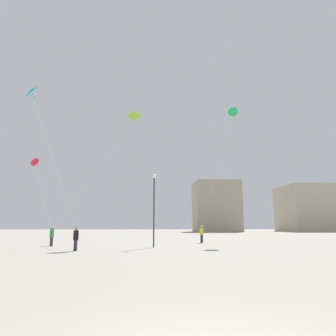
{
  "coord_description": "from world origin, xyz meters",
  "views": [
    {
      "loc": [
        -0.82,
        -4.33,
        1.81
      ],
      "look_at": [
        0.0,
        19.2,
        6.19
      ],
      "focal_mm": 33.15,
      "sensor_mm": 36.0,
      "label": 1
    }
  ],
  "objects_px": {
    "kite_lime_delta": "(132,119)",
    "lamppost_east": "(154,199)",
    "kite_cyan_diamond": "(31,92)",
    "building_centre_hall": "(325,209)",
    "kite_emerald_diamond": "(233,112)",
    "kite_crimson_diamond": "(35,163)",
    "person_in_green": "(52,235)",
    "building_left_hall": "(216,207)",
    "person_in_black": "(76,238)",
    "person_in_yellow": "(202,233)"
  },
  "relations": [
    {
      "from": "kite_crimson_diamond",
      "to": "building_centre_hall",
      "type": "xyz_separation_m",
      "value": [
        65.81,
        67.93,
        -0.71
      ]
    },
    {
      "from": "kite_crimson_diamond",
      "to": "kite_emerald_diamond",
      "type": "bearing_deg",
      "value": 11.97
    },
    {
      "from": "building_centre_hall",
      "to": "kite_cyan_diamond",
      "type": "bearing_deg",
      "value": -129.06
    },
    {
      "from": "person_in_black",
      "to": "lamppost_east",
      "type": "xyz_separation_m",
      "value": [
        5.63,
        3.44,
        3.1
      ]
    },
    {
      "from": "person_in_green",
      "to": "kite_crimson_diamond",
      "type": "height_order",
      "value": "kite_crimson_diamond"
    },
    {
      "from": "kite_lime_delta",
      "to": "kite_cyan_diamond",
      "type": "distance_m",
      "value": 12.31
    },
    {
      "from": "lamppost_east",
      "to": "person_in_green",
      "type": "bearing_deg",
      "value": 167.79
    },
    {
      "from": "kite_lime_delta",
      "to": "person_in_black",
      "type": "bearing_deg",
      "value": -112.01
    },
    {
      "from": "kite_crimson_diamond",
      "to": "kite_lime_delta",
      "type": "bearing_deg",
      "value": 6.95
    },
    {
      "from": "kite_cyan_diamond",
      "to": "lamppost_east",
      "type": "relative_size",
      "value": 1.67
    },
    {
      "from": "building_left_hall",
      "to": "building_centre_hall",
      "type": "xyz_separation_m",
      "value": [
        36.0,
        4.22,
        -0.33
      ]
    },
    {
      "from": "kite_crimson_diamond",
      "to": "person_in_green",
      "type": "bearing_deg",
      "value": -27.55
    },
    {
      "from": "kite_lime_delta",
      "to": "lamppost_east",
      "type": "relative_size",
      "value": 1.97
    },
    {
      "from": "kite_cyan_diamond",
      "to": "kite_emerald_diamond",
      "type": "relative_size",
      "value": 0.73
    },
    {
      "from": "person_in_yellow",
      "to": "person_in_black",
      "type": "bearing_deg",
      "value": -39.99
    },
    {
      "from": "person_in_green",
      "to": "building_left_hall",
      "type": "xyz_separation_m",
      "value": [
        27.25,
        65.04,
        6.53
      ]
    },
    {
      "from": "person_in_black",
      "to": "person_in_green",
      "type": "bearing_deg",
      "value": 147.19
    },
    {
      "from": "person_in_black",
      "to": "person_in_green",
      "type": "xyz_separation_m",
      "value": [
        -3.53,
        5.42,
        0.01
      ]
    },
    {
      "from": "kite_lime_delta",
      "to": "kite_emerald_diamond",
      "type": "xyz_separation_m",
      "value": [
        11.56,
        3.28,
        2.13
      ]
    },
    {
      "from": "person_in_green",
      "to": "building_left_hall",
      "type": "relative_size",
      "value": 0.12
    },
    {
      "from": "kite_lime_delta",
      "to": "kite_cyan_diamond",
      "type": "height_order",
      "value": "kite_lime_delta"
    },
    {
      "from": "person_in_green",
      "to": "kite_emerald_diamond",
      "type": "bearing_deg",
      "value": 142.27
    },
    {
      "from": "lamppost_east",
      "to": "building_left_hall",
      "type": "bearing_deg",
      "value": 74.89
    },
    {
      "from": "person_in_yellow",
      "to": "kite_crimson_diamond",
      "type": "bearing_deg",
      "value": -72.06
    },
    {
      "from": "person_in_yellow",
      "to": "kite_lime_delta",
      "type": "distance_m",
      "value": 14.18
    },
    {
      "from": "kite_lime_delta",
      "to": "kite_crimson_diamond",
      "type": "height_order",
      "value": "kite_lime_delta"
    },
    {
      "from": "kite_lime_delta",
      "to": "lamppost_east",
      "type": "xyz_separation_m",
      "value": [
        2.44,
        -4.44,
        -8.78
      ]
    },
    {
      "from": "kite_cyan_diamond",
      "to": "kite_crimson_diamond",
      "type": "bearing_deg",
      "value": 108.2
    },
    {
      "from": "kite_crimson_diamond",
      "to": "person_in_black",
      "type": "bearing_deg",
      "value": -48.0
    },
    {
      "from": "person_in_green",
      "to": "kite_cyan_diamond",
      "type": "distance_m",
      "value": 12.92
    },
    {
      "from": "building_left_hall",
      "to": "building_centre_hall",
      "type": "distance_m",
      "value": 36.25
    },
    {
      "from": "person_in_black",
      "to": "kite_crimson_diamond",
      "type": "height_order",
      "value": "kite_crimson_diamond"
    },
    {
      "from": "person_in_black",
      "to": "kite_crimson_diamond",
      "type": "relative_size",
      "value": 0.24
    },
    {
      "from": "person_in_yellow",
      "to": "person_in_green",
      "type": "bearing_deg",
      "value": -65.05
    },
    {
      "from": "person_in_yellow",
      "to": "person_in_black",
      "type": "xyz_separation_m",
      "value": [
        -10.66,
        -10.27,
        -0.07
      ]
    },
    {
      "from": "kite_cyan_diamond",
      "to": "building_centre_hall",
      "type": "xyz_separation_m",
      "value": [
        62.73,
        77.29,
        -3.9
      ]
    },
    {
      "from": "kite_cyan_diamond",
      "to": "building_centre_hall",
      "type": "bearing_deg",
      "value": 50.94
    },
    {
      "from": "person_in_yellow",
      "to": "kite_lime_delta",
      "type": "relative_size",
      "value": 0.15
    },
    {
      "from": "kite_lime_delta",
      "to": "kite_emerald_diamond",
      "type": "distance_m",
      "value": 12.2
    },
    {
      "from": "kite_lime_delta",
      "to": "building_centre_hall",
      "type": "bearing_deg",
      "value": 49.75
    },
    {
      "from": "kite_crimson_diamond",
      "to": "kite_cyan_diamond",
      "type": "bearing_deg",
      "value": -71.8
    },
    {
      "from": "kite_emerald_diamond",
      "to": "person_in_black",
      "type": "bearing_deg",
      "value": -142.86
    },
    {
      "from": "kite_emerald_diamond",
      "to": "kite_crimson_diamond",
      "type": "xyz_separation_m",
      "value": [
        -20.83,
        -4.41,
        -7.09
      ]
    },
    {
      "from": "kite_lime_delta",
      "to": "building_centre_hall",
      "type": "relative_size",
      "value": 0.44
    },
    {
      "from": "kite_lime_delta",
      "to": "kite_emerald_diamond",
      "type": "height_order",
      "value": "kite_emerald_diamond"
    },
    {
      "from": "kite_crimson_diamond",
      "to": "building_left_hall",
      "type": "xyz_separation_m",
      "value": [
        29.81,
        63.71,
        -0.38
      ]
    },
    {
      "from": "kite_cyan_diamond",
      "to": "building_centre_hall",
      "type": "relative_size",
      "value": 0.37
    },
    {
      "from": "kite_crimson_diamond",
      "to": "building_left_hall",
      "type": "height_order",
      "value": "building_left_hall"
    },
    {
      "from": "person_in_green",
      "to": "building_centre_hall",
      "type": "height_order",
      "value": "building_centre_hall"
    },
    {
      "from": "person_in_green",
      "to": "kite_emerald_diamond",
      "type": "distance_m",
      "value": 23.73
    }
  ]
}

